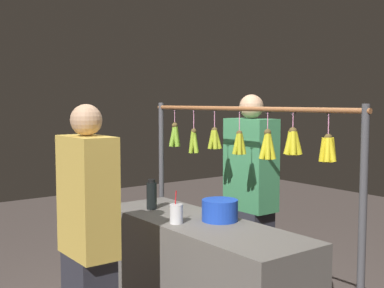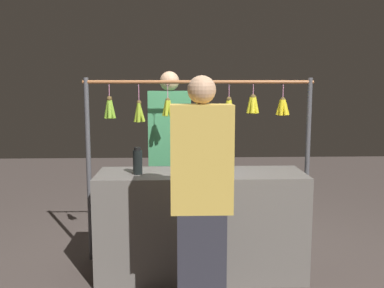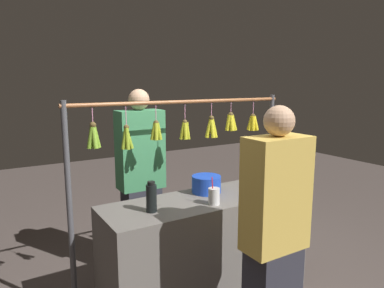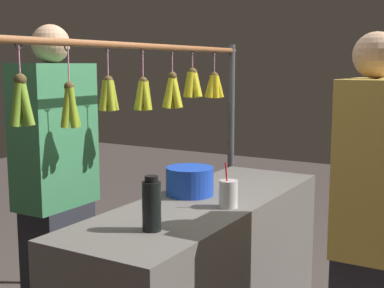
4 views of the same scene
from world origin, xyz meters
name	(u,v)px [view 2 (image 2 of 4)]	position (x,y,z in m)	size (l,w,h in m)	color
ground_plane	(201,274)	(0.00, 0.00, 0.00)	(12.00, 12.00, 0.00)	#504540
market_counter	(201,224)	(0.00, 0.00, 0.45)	(1.75, 0.57, 0.90)	#66605B
display_rack	(201,129)	(-0.02, -0.36, 1.23)	(2.08, 0.12, 1.70)	#4C4C51
water_bottle	(138,161)	(0.53, 0.05, 1.01)	(0.08, 0.08, 0.23)	black
blue_bucket	(208,161)	(-0.06, -0.12, 0.97)	(0.25, 0.25, 0.14)	blue
drink_cup	(196,169)	(0.05, 0.16, 0.96)	(0.09, 0.09, 0.22)	silver
vendor_person	(170,161)	(0.27, -0.73, 0.87)	(0.42, 0.23, 1.76)	#2D2D38
customer_person	(201,206)	(0.04, 0.80, 0.84)	(0.40, 0.22, 1.69)	#2D2D38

